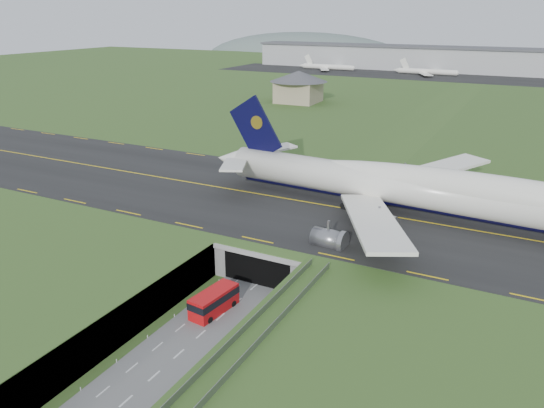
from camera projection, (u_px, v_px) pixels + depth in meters
The scene contains 10 objects.
ground at pixel (231, 308), 79.78m from camera, with size 900.00×900.00×0.00m, color #315120.
airfield_deck at pixel (231, 291), 78.75m from camera, with size 800.00×800.00×6.00m, color gray.
trench_road at pixel (203, 333), 73.48m from camera, with size 12.00×75.00×0.20m, color slate.
taxiway at pixel (317, 204), 105.26m from camera, with size 800.00×44.00×0.18m, color black.
tunnel_portal at pixel (281, 247), 92.60m from camera, with size 17.00×22.30×6.00m.
guideway at pixel (224, 373), 57.26m from camera, with size 3.00×53.00×7.05m.
jumbo_jet at pixel (431, 191), 96.16m from camera, with size 96.86×61.81×20.48m.
shuttle_tram at pixel (214, 301), 78.15m from camera, with size 4.09×8.62×3.37m.
service_building at pixel (299, 84), 221.30m from camera, with size 24.91×24.91×13.07m.
cargo_terminal at pixel (485, 60), 325.14m from camera, with size 320.00×67.00×15.60m.
Camera 1 is at (37.40, -59.02, 42.05)m, focal length 35.00 mm.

